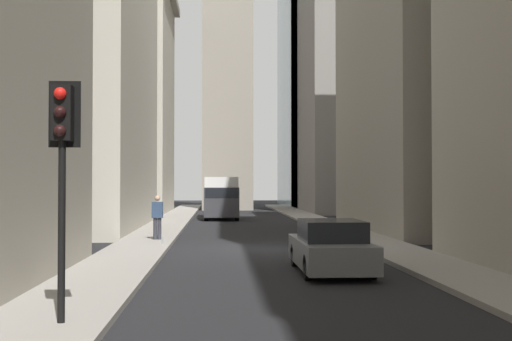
{
  "coord_description": "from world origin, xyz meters",
  "views": [
    {
      "loc": [
        -23.2,
        1.62,
        2.39
      ],
      "look_at": [
        8.02,
        -0.25,
        3.05
      ],
      "focal_mm": 44.34,
      "sensor_mm": 36.0,
      "label": 1
    }
  ],
  "objects_px": {
    "discarded_bottle": "(163,241)",
    "delivery_truck": "(221,197)",
    "pedestrian": "(157,215)",
    "hatchback_grey": "(331,248)",
    "traffic_light_foreground": "(62,144)"
  },
  "relations": [
    {
      "from": "pedestrian",
      "to": "hatchback_grey",
      "type": "bearing_deg",
      "value": -148.27
    },
    {
      "from": "delivery_truck",
      "to": "traffic_light_foreground",
      "type": "bearing_deg",
      "value": 175.19
    },
    {
      "from": "pedestrian",
      "to": "traffic_light_foreground",
      "type": "bearing_deg",
      "value": 179.69
    },
    {
      "from": "traffic_light_foreground",
      "to": "discarded_bottle",
      "type": "distance_m",
      "value": 13.53
    },
    {
      "from": "traffic_light_foreground",
      "to": "pedestrian",
      "type": "xyz_separation_m",
      "value": [
        15.28,
        -0.08,
        -1.93
      ]
    },
    {
      "from": "delivery_truck",
      "to": "discarded_bottle",
      "type": "xyz_separation_m",
      "value": [
        -19.53,
        2.28,
        -1.21
      ]
    },
    {
      "from": "traffic_light_foreground",
      "to": "pedestrian",
      "type": "bearing_deg",
      "value": -0.31
    },
    {
      "from": "delivery_truck",
      "to": "hatchback_grey",
      "type": "distance_m",
      "value": 26.48
    },
    {
      "from": "delivery_truck",
      "to": "discarded_bottle",
      "type": "relative_size",
      "value": 23.93
    },
    {
      "from": "delivery_truck",
      "to": "hatchback_grey",
      "type": "bearing_deg",
      "value": -173.93
    },
    {
      "from": "delivery_truck",
      "to": "traffic_light_foreground",
      "type": "xyz_separation_m",
      "value": [
        -32.75,
        2.76,
        1.58
      ]
    },
    {
      "from": "discarded_bottle",
      "to": "delivery_truck",
      "type": "bearing_deg",
      "value": -6.67
    },
    {
      "from": "hatchback_grey",
      "to": "discarded_bottle",
      "type": "xyz_separation_m",
      "value": [
        6.79,
        5.08,
        -0.42
      ]
    },
    {
      "from": "hatchback_grey",
      "to": "discarded_bottle",
      "type": "distance_m",
      "value": 8.49
    },
    {
      "from": "delivery_truck",
      "to": "discarded_bottle",
      "type": "distance_m",
      "value": 19.7
    }
  ]
}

